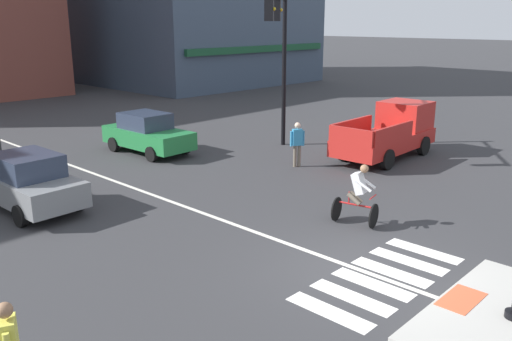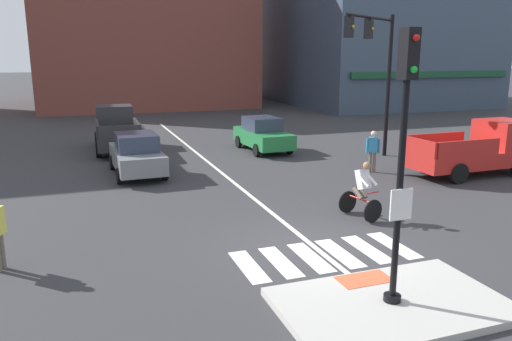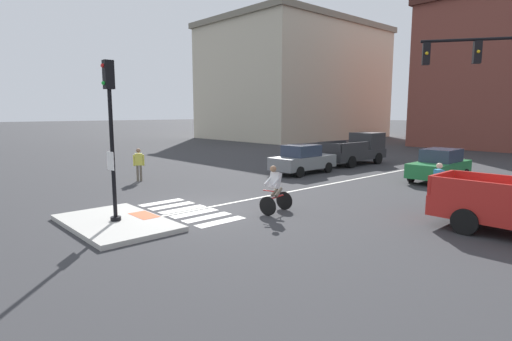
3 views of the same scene
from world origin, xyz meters
name	(u,v)px [view 2 (image 2 of 3)]	position (x,y,z in m)	size (l,w,h in m)	color
ground_plane	(316,248)	(0.00, 0.00, 0.00)	(300.00, 300.00, 0.00)	#333335
traffic_island	(392,304)	(0.00, -3.12, 0.07)	(4.19, 2.61, 0.15)	#B2AFA8
tactile_pad_front	(364,279)	(0.00, -2.17, 0.15)	(1.10, 0.60, 0.01)	#DB5B38
signal_pole	(403,145)	(0.00, -3.13, 3.07)	(0.44, 0.38, 4.85)	black
crosswalk_stripe_a	(249,266)	(-1.89, -0.48, 0.00)	(0.44, 1.80, 0.01)	silver
crosswalk_stripe_b	(280,262)	(-1.13, -0.48, 0.00)	(0.44, 1.80, 0.01)	silver
crosswalk_stripe_c	(310,257)	(-0.38, -0.48, 0.00)	(0.44, 1.80, 0.01)	silver
crosswalk_stripe_d	(339,253)	(0.38, -0.48, 0.00)	(0.44, 1.80, 0.01)	silver
crosswalk_stripe_e	(367,249)	(1.13, -0.48, 0.00)	(0.44, 1.80, 0.01)	silver
crosswalk_stripe_f	(394,245)	(1.89, -0.48, 0.00)	(0.44, 1.80, 0.01)	silver
lane_centre_line	(212,165)	(-0.01, 10.00, 0.00)	(0.14, 28.00, 0.01)	silver
traffic_light_mast	(377,60)	(7.01, 8.56, 4.38)	(3.74, 2.53, 6.33)	black
building_corner_left	(138,28)	(0.83, 41.06, 7.22)	(18.98, 20.75, 14.39)	brown
building_corner_right	(371,6)	(22.19, 33.50, 9.33)	(17.36, 19.86, 18.62)	#3D4C60
car_grey_westbound_far	(137,154)	(-3.20, 9.25, 0.81)	(1.94, 4.15, 1.64)	slate
car_green_eastbound_far	(263,134)	(3.21, 12.38, 0.81)	(1.93, 4.15, 1.64)	#237A3D
pickup_truck_charcoal_westbound_distant	(116,130)	(-3.54, 15.15, 0.98)	(2.14, 5.14, 2.08)	#2D2D30
pickup_truck_red_cross_right	(481,150)	(9.53, 4.85, 0.98)	(5.15, 2.16, 2.08)	red
cyclist	(362,189)	(2.24, 1.63, 0.87)	(0.87, 1.20, 1.68)	black
pedestrian_waiting_far_side	(373,148)	(5.71, 6.53, 0.98)	(0.47, 0.39, 1.67)	#6B6051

